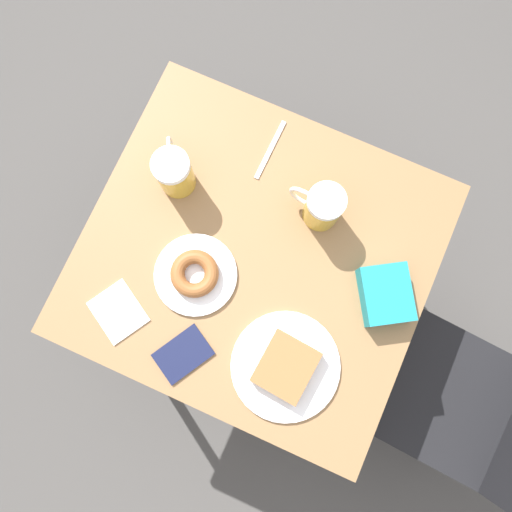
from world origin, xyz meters
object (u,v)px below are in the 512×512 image
object	(u,v)px
beer_mug_center	(174,172)
napkin_folded	(118,312)
plate_with_cake	(286,366)
beer_mug_left	(322,207)
plate_with_donut	(195,274)
passport_near_edge	(183,354)
chair	(498,420)
blue_pouch	(386,295)
fork	(270,150)

from	to	relation	value
beer_mug_center	napkin_folded	size ratio (longest dim) A/B	0.84
plate_with_cake	beer_mug_center	world-z (taller)	beer_mug_center
plate_with_cake	beer_mug_left	distance (m)	0.38
napkin_folded	plate_with_cake	bearing A→B (deg)	96.30
beer_mug_left	napkin_folded	size ratio (longest dim) A/B	0.85
plate_with_donut	beer_mug_center	distance (m)	0.25
beer_mug_center	beer_mug_left	bearing A→B (deg)	100.31
plate_with_donut	beer_mug_left	world-z (taller)	beer_mug_left
plate_with_cake	passport_near_edge	bearing A→B (deg)	-72.46
plate_with_cake	plate_with_donut	bearing A→B (deg)	-111.13
chair	beer_mug_left	world-z (taller)	chair
plate_with_cake	blue_pouch	distance (m)	0.29
beer_mug_center	passport_near_edge	distance (m)	0.44
napkin_folded	blue_pouch	xyz separation A→B (m)	(-0.30, 0.57, 0.03)
plate_with_cake	napkin_folded	bearing A→B (deg)	-83.70
beer_mug_left	fork	distance (m)	0.22
beer_mug_center	plate_with_cake	bearing A→B (deg)	54.09
beer_mug_center	passport_near_edge	xyz separation A→B (m)	(0.38, 0.20, -0.06)
passport_near_edge	napkin_folded	bearing A→B (deg)	-98.35
napkin_folded	blue_pouch	world-z (taller)	blue_pouch
plate_with_donut	fork	distance (m)	0.37
plate_with_cake	passport_near_edge	distance (m)	0.24
plate_with_donut	beer_mug_center	size ratio (longest dim) A/B	1.52
chair	beer_mug_left	bearing A→B (deg)	-108.61
plate_with_cake	beer_mug_center	xyz separation A→B (m)	(-0.31, -0.43, 0.05)
beer_mug_center	napkin_folded	distance (m)	0.36
chair	fork	size ratio (longest dim) A/B	5.51
plate_with_cake	plate_with_donut	world-z (taller)	plate_with_cake
beer_mug_left	fork	bearing A→B (deg)	-120.30
chair	plate_with_cake	distance (m)	0.65
beer_mug_left	beer_mug_center	world-z (taller)	same
plate_with_cake	beer_mug_left	xyz separation A→B (m)	(-0.37, -0.07, 0.05)
napkin_folded	blue_pouch	bearing A→B (deg)	117.43
chair	napkin_folded	size ratio (longest dim) A/B	5.82
beer_mug_left	beer_mug_center	xyz separation A→B (m)	(0.06, -0.36, 0.00)
napkin_folded	blue_pouch	size ratio (longest dim) A/B	0.90
plate_with_donut	beer_mug_center	bearing A→B (deg)	-144.58
plate_with_donut	beer_mug_left	bearing A→B (deg)	140.87
chair	beer_mug_center	bearing A→B (deg)	-97.90
beer_mug_center	blue_pouch	xyz separation A→B (m)	(0.06, 0.58, -0.04)
chair	fork	bearing A→B (deg)	-110.35
blue_pouch	plate_with_donut	bearing A→B (deg)	-72.40
beer_mug_left	passport_near_edge	xyz separation A→B (m)	(0.45, -0.16, -0.06)
chair	plate_with_donut	size ratio (longest dim) A/B	4.58
plate_with_donut	fork	world-z (taller)	plate_with_donut
napkin_folded	passport_near_edge	size ratio (longest dim) A/B	1.04
plate_with_donut	passport_near_edge	distance (m)	0.19
napkin_folded	passport_near_edge	xyz separation A→B (m)	(0.03, 0.19, 0.00)
fork	plate_with_cake	bearing A→B (deg)	27.51
plate_with_cake	beer_mug_left	bearing A→B (deg)	-169.20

